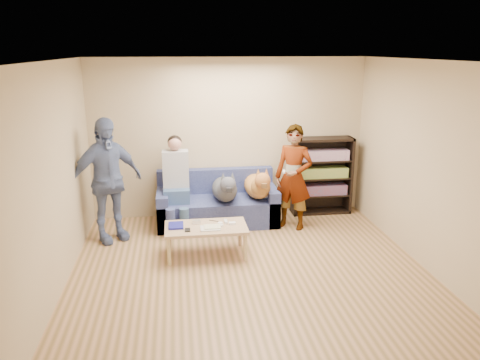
{
  "coord_description": "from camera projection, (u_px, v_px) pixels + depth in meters",
  "views": [
    {
      "loc": [
        -0.87,
        -5.04,
        2.74
      ],
      "look_at": [
        0.0,
        1.2,
        0.95
      ],
      "focal_mm": 35.0,
      "sensor_mm": 36.0,
      "label": 1
    }
  ],
  "objects": [
    {
      "name": "ceiling",
      "position": [
        256.0,
        61.0,
        4.96
      ],
      "size": [
        5.0,
        5.0,
        0.0
      ],
      "primitive_type": "plane",
      "rotation": [
        3.14,
        0.0,
        0.0
      ],
      "color": "white",
      "rests_on": "ground"
    },
    {
      "name": "headphone_cup_b",
      "position": [
        220.0,
        223.0,
        6.38
      ],
      "size": [
        0.07,
        0.07,
        0.02
      ],
      "primitive_type": "cylinder",
      "color": "white",
      "rests_on": "coffee_table"
    },
    {
      "name": "wall_back",
      "position": [
        229.0,
        138.0,
        7.69
      ],
      "size": [
        4.5,
        0.0,
        4.5
      ],
      "primitive_type": "plane",
      "rotation": [
        1.57,
        0.0,
        0.0
      ],
      "color": "tan",
      "rests_on": "ground"
    },
    {
      "name": "camera_silver",
      "position": [
        197.0,
        222.0,
        6.39
      ],
      "size": [
        0.11,
        0.06,
        0.05
      ],
      "primitive_type": "cube",
      "color": "silver",
      "rests_on": "coffee_table"
    },
    {
      "name": "dog_tan",
      "position": [
        258.0,
        186.0,
        7.41
      ],
      "size": [
        0.4,
        1.16,
        0.58
      ],
      "color": "#C17D3B",
      "rests_on": "sofa"
    },
    {
      "name": "coffee_table",
      "position": [
        206.0,
        229.0,
        6.31
      ],
      "size": [
        1.1,
        0.6,
        0.42
      ],
      "color": "tan",
      "rests_on": "ground"
    },
    {
      "name": "notebook_blue",
      "position": [
        176.0,
        225.0,
        6.29
      ],
      "size": [
        0.2,
        0.26,
        0.03
      ],
      "primitive_type": "cube",
      "color": "navy",
      "rests_on": "coffee_table"
    },
    {
      "name": "blanket",
      "position": [
        265.0,
        193.0,
        7.47
      ],
      "size": [
        0.44,
        0.37,
        0.15
      ],
      "primitive_type": "ellipsoid",
      "color": "silver",
      "rests_on": "sofa"
    },
    {
      "name": "wallet",
      "position": [
        188.0,
        230.0,
        6.15
      ],
      "size": [
        0.07,
        0.12,
        0.02
      ],
      "primitive_type": "cube",
      "color": "black",
      "rests_on": "coffee_table"
    },
    {
      "name": "papers",
      "position": [
        210.0,
        228.0,
        6.2
      ],
      "size": [
        0.26,
        0.2,
        0.02
      ],
      "primitive_type": "cube",
      "color": "silver",
      "rests_on": "coffee_table"
    },
    {
      "name": "controller_b",
      "position": [
        232.0,
        223.0,
        6.36
      ],
      "size": [
        0.09,
        0.06,
        0.03
      ],
      "primitive_type": "cube",
      "color": "white",
      "rests_on": "coffee_table"
    },
    {
      "name": "person_seated",
      "position": [
        176.0,
        180.0,
        7.21
      ],
      "size": [
        0.4,
        0.73,
        1.47
      ],
      "color": "#3A5780",
      "rests_on": "sofa"
    },
    {
      "name": "pen_black",
      "position": [
        214.0,
        221.0,
        6.48
      ],
      "size": [
        0.13,
        0.08,
        0.01
      ],
      "primitive_type": "cylinder",
      "rotation": [
        0.0,
        1.57,
        -0.52
      ],
      "color": "black",
      "rests_on": "coffee_table"
    },
    {
      "name": "bookshelf",
      "position": [
        321.0,
        174.0,
        7.9
      ],
      "size": [
        1.0,
        0.34,
        1.3
      ],
      "color": "black",
      "rests_on": "ground"
    },
    {
      "name": "headphone_cup_a",
      "position": [
        221.0,
        225.0,
        6.3
      ],
      "size": [
        0.07,
        0.07,
        0.02
      ],
      "primitive_type": "cylinder",
      "color": "silver",
      "rests_on": "coffee_table"
    },
    {
      "name": "sofa",
      "position": [
        217.0,
        205.0,
        7.55
      ],
      "size": [
        1.9,
        0.85,
        0.82
      ],
      "color": "#515B93",
      "rests_on": "ground"
    },
    {
      "name": "held_controller",
      "position": [
        284.0,
        172.0,
        6.93
      ],
      "size": [
        0.06,
        0.12,
        0.03
      ],
      "primitive_type": "cube",
      "rotation": [
        0.0,
        0.0,
        -0.25
      ],
      "color": "white",
      "rests_on": "person_standing_right"
    },
    {
      "name": "ground",
      "position": [
        254.0,
        282.0,
        5.66
      ],
      "size": [
        5.0,
        5.0,
        0.0
      ],
      "primitive_type": "plane",
      "color": "olive",
      "rests_on": "ground"
    },
    {
      "name": "person_standing_right",
      "position": [
        293.0,
        177.0,
        7.19
      ],
      "size": [
        0.71,
        0.66,
        1.63
      ],
      "primitive_type": "imported",
      "rotation": [
        0.0,
        0.0,
        -0.6
      ],
      "color": "gray",
      "rests_on": "ground"
    },
    {
      "name": "person_standing_left",
      "position": [
        107.0,
        181.0,
        6.68
      ],
      "size": [
        1.14,
        0.93,
        1.82
      ],
      "primitive_type": "imported",
      "rotation": [
        0.0,
        0.0,
        0.55
      ],
      "color": "#6874A6",
      "rests_on": "ground"
    },
    {
      "name": "dog_gray",
      "position": [
        225.0,
        189.0,
        7.26
      ],
      "size": [
        0.39,
        1.24,
        0.57
      ],
      "color": "#474950",
      "rests_on": "sofa"
    },
    {
      "name": "magazine",
      "position": [
        212.0,
        227.0,
        6.22
      ],
      "size": [
        0.22,
        0.17,
        0.01
      ],
      "primitive_type": "cube",
      "color": "beige",
      "rests_on": "coffee_table"
    },
    {
      "name": "controller_a",
      "position": [
        226.0,
        221.0,
        6.42
      ],
      "size": [
        0.04,
        0.13,
        0.03
      ],
      "primitive_type": "cube",
      "color": "silver",
      "rests_on": "coffee_table"
    },
    {
      "name": "wall_right",
      "position": [
        439.0,
        172.0,
        5.61
      ],
      "size": [
        0.0,
        5.0,
        5.0
      ],
      "primitive_type": "plane",
      "rotation": [
        1.57,
        0.0,
        -1.57
      ],
      "color": "tan",
      "rests_on": "ground"
    },
    {
      "name": "wall_left",
      "position": [
        48.0,
        187.0,
        5.01
      ],
      "size": [
        0.0,
        5.0,
        5.0
      ],
      "primitive_type": "plane",
      "rotation": [
        1.57,
        0.0,
        1.57
      ],
      "color": "tan",
      "rests_on": "ground"
    },
    {
      "name": "wall_front",
      "position": [
        321.0,
        286.0,
        2.93
      ],
      "size": [
        4.5,
        0.0,
        4.5
      ],
      "primitive_type": "plane",
      "rotation": [
        -1.57,
        0.0,
        0.0
      ],
      "color": "tan",
      "rests_on": "ground"
    },
    {
      "name": "pen_orange",
      "position": [
        205.0,
        230.0,
        6.14
      ],
      "size": [
        0.13,
        0.06,
        0.01
      ],
      "primitive_type": "cylinder",
      "rotation": [
        0.0,
        1.57,
        0.35
      ],
      "color": "orange",
      "rests_on": "coffee_table"
    }
  ]
}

